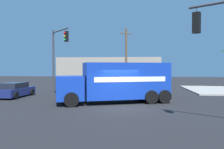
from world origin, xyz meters
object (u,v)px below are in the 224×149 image
(traffic_light_primary, at_px, (57,52))
(utility_pole, at_px, (126,56))
(delivery_truck, at_px, (118,82))
(sedan_navy, at_px, (15,90))

(traffic_light_primary, bearing_deg, utility_pole, 61.36)
(delivery_truck, relative_size, sedan_navy, 2.00)
(sedan_navy, xyz_separation_m, utility_pole, (9.39, 14.19, 3.62))
(traffic_light_primary, relative_size, utility_pole, 0.79)
(traffic_light_primary, xyz_separation_m, sedan_navy, (-3.07, -2.62, -3.56))
(sedan_navy, bearing_deg, traffic_light_primary, 40.48)
(traffic_light_primary, height_order, sedan_navy, traffic_light_primary)
(delivery_truck, height_order, sedan_navy, delivery_truck)
(sedan_navy, distance_m, utility_pole, 17.39)
(delivery_truck, xyz_separation_m, sedan_navy, (-9.44, 2.34, -0.94))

